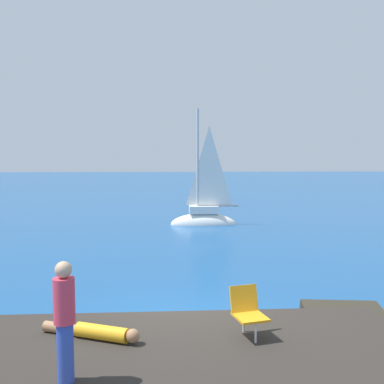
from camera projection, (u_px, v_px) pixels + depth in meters
name	position (u px, v px, depth m)	size (l,w,h in m)	color
ground_plane	(177.00, 325.00, 9.37)	(160.00, 160.00, 0.00)	navy
shore_ledge	(165.00, 377.00, 6.61)	(7.99, 3.99, 0.56)	#2D2823
boulder_seaward	(346.00, 336.00, 8.81)	(1.58, 1.27, 0.87)	#302B21
boulder_inland	(239.00, 336.00, 8.78)	(1.08, 0.86, 0.59)	#272B1F
sailboat_near	(204.00, 218.00, 22.68)	(3.45, 1.15, 6.37)	white
person_sunbather	(95.00, 332.00, 7.30)	(1.67, 0.82, 0.25)	gold
person_standing	(65.00, 318.00, 5.85)	(0.28, 0.28, 1.62)	#334CB2
beach_chair	(247.00, 309.00, 7.42)	(0.61, 0.69, 0.80)	orange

